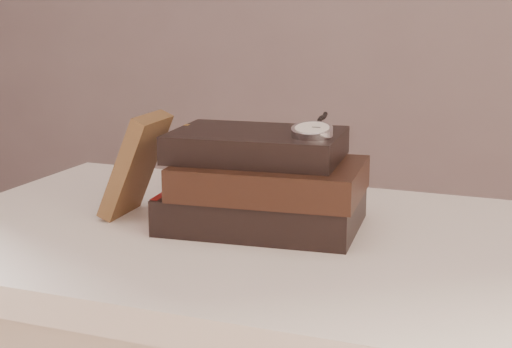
% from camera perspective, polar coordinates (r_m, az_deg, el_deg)
% --- Properties ---
extents(table, '(1.00, 0.60, 0.75)m').
position_cam_1_polar(table, '(1.09, 1.37, -8.99)').
color(table, white).
rests_on(table, ground).
extents(book_stack, '(0.29, 0.21, 0.13)m').
position_cam_1_polar(book_stack, '(1.07, 0.58, -0.68)').
color(book_stack, black).
rests_on(book_stack, table).
extents(journal, '(0.09, 0.10, 0.15)m').
position_cam_1_polar(journal, '(1.14, -8.92, 0.67)').
color(journal, '#49301C').
rests_on(journal, table).
extents(pocket_watch, '(0.06, 0.16, 0.02)m').
position_cam_1_polar(pocket_watch, '(1.03, 4.23, 3.27)').
color(pocket_watch, silver).
rests_on(pocket_watch, book_stack).
extents(eyeglasses, '(0.12, 0.14, 0.05)m').
position_cam_1_polar(eyeglasses, '(1.18, -2.78, 1.27)').
color(eyeglasses, silver).
rests_on(eyeglasses, book_stack).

